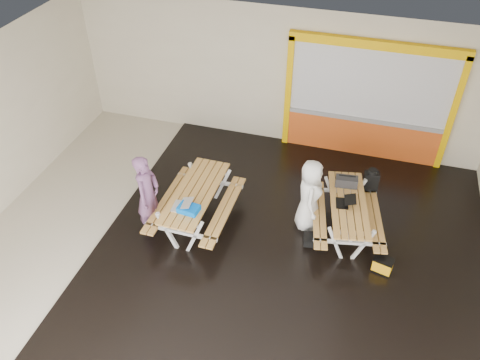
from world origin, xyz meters
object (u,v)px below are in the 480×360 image
(toolbox, at_px, (347,181))
(person_right, at_px, (310,195))
(picnic_table_right, at_px, (347,210))
(laptop_left, at_px, (182,205))
(blue_pouch, at_px, (189,209))
(picnic_table_left, at_px, (196,199))
(dark_case, at_px, (314,240))
(laptop_right, at_px, (345,202))
(person_left, at_px, (148,195))
(backpack, at_px, (371,180))
(fluke_bag, at_px, (383,265))

(toolbox, bearing_deg, person_right, -138.76)
(picnic_table_right, bearing_deg, laptop_left, -160.04)
(toolbox, bearing_deg, blue_pouch, -148.30)
(picnic_table_right, bearing_deg, picnic_table_left, -168.72)
(dark_case, bearing_deg, person_right, 116.71)
(dark_case, bearing_deg, laptop_right, 46.00)
(picnic_table_left, height_order, person_left, person_left)
(person_right, bearing_deg, person_left, 97.30)
(toolbox, xyz_separation_m, dark_case, (-0.41, -1.06, -0.77))
(backpack, bearing_deg, picnic_table_right, -110.89)
(person_right, bearing_deg, fluke_bag, -128.76)
(picnic_table_left, height_order, dark_case, picnic_table_left)
(picnic_table_left, distance_m, laptop_right, 2.98)
(laptop_left, xyz_separation_m, fluke_bag, (3.90, 0.23, -0.72))
(picnic_table_right, distance_m, backpack, 1.04)
(picnic_table_left, bearing_deg, laptop_left, -99.17)
(backpack, xyz_separation_m, dark_case, (-0.90, -1.49, -0.60))
(picnic_table_left, relative_size, picnic_table_right, 0.99)
(picnic_table_left, distance_m, laptop_left, 0.59)
(person_left, bearing_deg, toolbox, -66.55)
(person_right, bearing_deg, laptop_right, -101.54)
(person_right, height_order, laptop_right, person_right)
(picnic_table_left, height_order, toolbox, toolbox)
(person_right, distance_m, blue_pouch, 2.43)
(person_right, distance_m, laptop_left, 2.55)
(person_left, distance_m, blue_pouch, 0.95)
(picnic_table_left, bearing_deg, fluke_bag, -4.44)
(fluke_bag, bearing_deg, laptop_left, -176.70)
(laptop_left, xyz_separation_m, dark_case, (2.55, 0.60, -0.79))
(blue_pouch, bearing_deg, backpack, 33.26)
(picnic_table_left, distance_m, dark_case, 2.53)
(dark_case, height_order, fluke_bag, fluke_bag)
(fluke_bag, bearing_deg, backpack, 103.50)
(person_right, bearing_deg, picnic_table_left, 93.80)
(picnic_table_right, xyz_separation_m, fluke_bag, (0.82, -0.90, -0.41))
(dark_case, bearing_deg, backpack, 58.87)
(blue_pouch, bearing_deg, person_left, 169.65)
(laptop_right, relative_size, fluke_bag, 1.02)
(picnic_table_right, distance_m, laptop_left, 3.30)
(laptop_left, relative_size, laptop_right, 0.95)
(backpack, bearing_deg, laptop_left, -148.85)
(blue_pouch, relative_size, dark_case, 0.93)
(blue_pouch, bearing_deg, laptop_left, 159.51)
(picnic_table_left, distance_m, picnic_table_right, 3.06)
(picnic_table_left, bearing_deg, person_right, 14.21)
(backpack, height_order, dark_case, backpack)
(laptop_left, xyz_separation_m, blue_pouch, (0.17, -0.06, 0.00))
(picnic_table_left, bearing_deg, laptop_right, 10.63)
(picnic_table_right, xyz_separation_m, person_right, (-0.78, -0.04, 0.23))
(person_left, height_order, fluke_bag, person_left)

